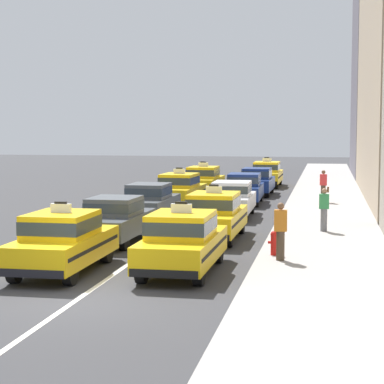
{
  "coord_description": "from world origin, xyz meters",
  "views": [
    {
      "loc": [
        5.59,
        -15.32,
        3.96
      ],
      "look_at": [
        0.18,
        13.3,
        1.3
      ],
      "focal_mm": 66.94,
      "sensor_mm": 36.0,
      "label": 1
    }
  ],
  "objects_px": {
    "sedan_left_third": "(149,201)",
    "fire_hydrant": "(274,242)",
    "pedestrian_by_storefront": "(281,231)",
    "taxi_right_second": "(214,215)",
    "taxi_left_fourth": "(180,189)",
    "taxi_right_sixth": "(267,173)",
    "taxi_left_fifth": "(203,180)",
    "taxi_left_nearest": "(63,241)",
    "sedan_right_fifth": "(257,181)",
    "sedan_right_fourth": "(244,188)",
    "pedestrian_mid_block": "(324,210)",
    "taxi_right_nearest": "(182,241)",
    "sedan_left_second": "(115,218)",
    "pedestrian_near_crosswalk": "(324,186)",
    "sedan_right_third": "(232,198)"
  },
  "relations": [
    {
      "from": "sedan_left_third",
      "to": "fire_hydrant",
      "type": "height_order",
      "value": "sedan_left_third"
    },
    {
      "from": "sedan_left_third",
      "to": "pedestrian_by_storefront",
      "type": "distance_m",
      "value": 10.7
    },
    {
      "from": "taxi_right_second",
      "to": "pedestrian_by_storefront",
      "type": "xyz_separation_m",
      "value": [
        2.59,
        -4.29,
        0.11
      ]
    },
    {
      "from": "sedan_left_third",
      "to": "taxi_left_fourth",
      "type": "bearing_deg",
      "value": 87.93
    },
    {
      "from": "sedan_left_third",
      "to": "taxi_right_second",
      "type": "bearing_deg",
      "value": -52.37
    },
    {
      "from": "taxi_left_fourth",
      "to": "taxi_right_sixth",
      "type": "height_order",
      "value": "same"
    },
    {
      "from": "taxi_left_fifth",
      "to": "pedestrian_by_storefront",
      "type": "distance_m",
      "value": 21.36
    },
    {
      "from": "taxi_left_nearest",
      "to": "sedan_right_fifth",
      "type": "height_order",
      "value": "taxi_left_nearest"
    },
    {
      "from": "sedan_right_fourth",
      "to": "pedestrian_by_storefront",
      "type": "distance_m",
      "value": 16.36
    },
    {
      "from": "pedestrian_mid_block",
      "to": "fire_hydrant",
      "type": "distance_m",
      "value": 5.46
    },
    {
      "from": "taxi_right_nearest",
      "to": "taxi_right_sixth",
      "type": "distance_m",
      "value": 28.62
    },
    {
      "from": "sedan_left_second",
      "to": "sedan_right_fifth",
      "type": "xyz_separation_m",
      "value": [
        3.1,
        18.07,
        0.0
      ]
    },
    {
      "from": "sedan_right_fourth",
      "to": "pedestrian_near_crosswalk",
      "type": "height_order",
      "value": "pedestrian_near_crosswalk"
    },
    {
      "from": "taxi_left_fourth",
      "to": "fire_hydrant",
      "type": "distance_m",
      "value": 14.56
    },
    {
      "from": "sedan_left_third",
      "to": "taxi_left_nearest",
      "type": "bearing_deg",
      "value": -88.29
    },
    {
      "from": "taxi_right_second",
      "to": "sedan_right_third",
      "type": "bearing_deg",
      "value": 91.91
    },
    {
      "from": "taxi_right_nearest",
      "to": "taxi_left_fifth",
      "type": "bearing_deg",
      "value": 98.31
    },
    {
      "from": "sedan_right_fourth",
      "to": "taxi_right_sixth",
      "type": "distance_m",
      "value": 10.96
    },
    {
      "from": "sedan_right_fourth",
      "to": "sedan_right_fifth",
      "type": "xyz_separation_m",
      "value": [
        0.17,
        4.94,
        0.0
      ]
    },
    {
      "from": "pedestrian_mid_block",
      "to": "taxi_left_nearest",
      "type": "bearing_deg",
      "value": -130.35
    },
    {
      "from": "taxi_left_fifth",
      "to": "fire_hydrant",
      "type": "bearing_deg",
      "value": -74.33
    },
    {
      "from": "taxi_left_fifth",
      "to": "fire_hydrant",
      "type": "height_order",
      "value": "taxi_left_fifth"
    },
    {
      "from": "taxi_left_fourth",
      "to": "taxi_right_sixth",
      "type": "xyz_separation_m",
      "value": [
        3.25,
        12.85,
        0.0
      ]
    },
    {
      "from": "taxi_right_nearest",
      "to": "pedestrian_near_crosswalk",
      "type": "height_order",
      "value": "taxi_right_nearest"
    },
    {
      "from": "sedan_left_second",
      "to": "sedan_left_third",
      "type": "xyz_separation_m",
      "value": [
        -0.26,
        5.83,
        0.0
      ]
    },
    {
      "from": "sedan_right_fifth",
      "to": "sedan_right_fourth",
      "type": "bearing_deg",
      "value": -91.98
    },
    {
      "from": "sedan_left_second",
      "to": "taxi_left_fourth",
      "type": "height_order",
      "value": "taxi_left_fourth"
    },
    {
      "from": "taxi_left_fifth",
      "to": "pedestrian_mid_block",
      "type": "height_order",
      "value": "taxi_left_fifth"
    },
    {
      "from": "fire_hydrant",
      "to": "taxi_right_sixth",
      "type": "bearing_deg",
      "value": 95.21
    },
    {
      "from": "taxi_left_fifth",
      "to": "fire_hydrant",
      "type": "distance_m",
      "value": 20.53
    },
    {
      "from": "sedan_left_second",
      "to": "pedestrian_near_crosswalk",
      "type": "relative_size",
      "value": 2.66
    },
    {
      "from": "sedan_left_third",
      "to": "taxi_right_nearest",
      "type": "relative_size",
      "value": 0.95
    },
    {
      "from": "sedan_left_second",
      "to": "fire_hydrant",
      "type": "xyz_separation_m",
      "value": [
        5.57,
        -2.18,
        -0.3
      ]
    },
    {
      "from": "pedestrian_by_storefront",
      "to": "sedan_left_second",
      "type": "bearing_deg",
      "value": 152.88
    },
    {
      "from": "sedan_left_second",
      "to": "sedan_right_fifth",
      "type": "bearing_deg",
      "value": 80.27
    },
    {
      "from": "taxi_left_fourth",
      "to": "pedestrian_mid_block",
      "type": "bearing_deg",
      "value": -49.11
    },
    {
      "from": "sedan_left_second",
      "to": "taxi_right_nearest",
      "type": "height_order",
      "value": "taxi_right_nearest"
    },
    {
      "from": "sedan_right_fifth",
      "to": "pedestrian_by_storefront",
      "type": "height_order",
      "value": "pedestrian_by_storefront"
    },
    {
      "from": "pedestrian_near_crosswalk",
      "to": "taxi_right_sixth",
      "type": "bearing_deg",
      "value": 109.26
    },
    {
      "from": "taxi_right_nearest",
      "to": "pedestrian_near_crosswalk",
      "type": "distance_m",
      "value": 18.26
    },
    {
      "from": "sedan_right_fourth",
      "to": "pedestrian_near_crosswalk",
      "type": "relative_size",
      "value": 2.66
    },
    {
      "from": "pedestrian_near_crosswalk",
      "to": "pedestrian_by_storefront",
      "type": "relative_size",
      "value": 0.98
    },
    {
      "from": "taxi_left_nearest",
      "to": "sedan_right_fifth",
      "type": "distance_m",
      "value": 23.36
    },
    {
      "from": "taxi_right_nearest",
      "to": "pedestrian_near_crosswalk",
      "type": "relative_size",
      "value": 2.8
    },
    {
      "from": "taxi_right_second",
      "to": "sedan_left_third",
      "type": "bearing_deg",
      "value": 127.63
    },
    {
      "from": "sedan_left_second",
      "to": "pedestrian_mid_block",
      "type": "distance_m",
      "value": 7.65
    },
    {
      "from": "sedan_right_fifth",
      "to": "pedestrian_near_crosswalk",
      "type": "distance_m",
      "value": 6.07
    },
    {
      "from": "taxi_left_fifth",
      "to": "fire_hydrant",
      "type": "xyz_separation_m",
      "value": [
        5.54,
        -19.77,
        -0.33
      ]
    },
    {
      "from": "sedan_right_fifth",
      "to": "pedestrian_by_storefront",
      "type": "bearing_deg",
      "value": -82.66
    },
    {
      "from": "taxi_left_nearest",
      "to": "sedan_left_second",
      "type": "bearing_deg",
      "value": 90.73
    }
  ]
}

